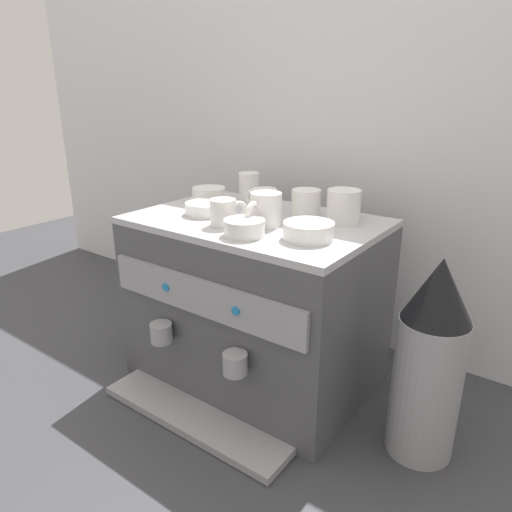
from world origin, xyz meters
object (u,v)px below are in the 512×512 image
(espresso_machine, at_px, (255,301))
(milk_pitcher, at_px, (150,314))
(ceramic_cup_5, at_px, (345,206))
(ceramic_bowl_3, at_px, (244,228))
(ceramic_bowl_1, at_px, (209,195))
(ceramic_bowl_2, at_px, (206,209))
(coffee_grinder, at_px, (429,361))
(ceramic_cup_4, at_px, (263,200))
(ceramic_cup_3, at_px, (224,212))
(ceramic_cup_0, at_px, (306,203))
(ceramic_cup_2, at_px, (265,210))
(ceramic_bowl_0, at_px, (309,231))
(ceramic_cup_1, at_px, (249,186))

(espresso_machine, height_order, milk_pitcher, espresso_machine)
(espresso_machine, bearing_deg, ceramic_cup_5, 28.23)
(ceramic_bowl_3, distance_m, milk_pitcher, 0.68)
(ceramic_bowl_1, xyz_separation_m, ceramic_bowl_3, (0.29, -0.20, -0.00))
(ceramic_bowl_2, distance_m, coffee_grinder, 0.66)
(ceramic_cup_4, bearing_deg, coffee_grinder, -11.00)
(ceramic_cup_3, bearing_deg, ceramic_cup_0, 60.24)
(ceramic_cup_3, relative_size, ceramic_bowl_3, 1.02)
(coffee_grinder, height_order, milk_pitcher, coffee_grinder)
(ceramic_cup_3, height_order, ceramic_cup_5, ceramic_cup_5)
(espresso_machine, relative_size, ceramic_cup_2, 5.26)
(ceramic_cup_0, height_order, ceramic_cup_5, ceramic_cup_5)
(ceramic_cup_0, bearing_deg, ceramic_bowl_0, -57.45)
(ceramic_cup_5, bearing_deg, ceramic_bowl_0, -90.22)
(milk_pitcher, bearing_deg, espresso_machine, -0.93)
(ceramic_cup_1, bearing_deg, ceramic_bowl_2, -87.69)
(ceramic_cup_1, height_order, ceramic_cup_3, ceramic_cup_1)
(espresso_machine, distance_m, ceramic_cup_0, 0.30)
(ceramic_cup_0, distance_m, milk_pitcher, 0.70)
(coffee_grinder, bearing_deg, ceramic_cup_5, 155.82)
(ceramic_bowl_1, relative_size, milk_pitcher, 0.87)
(ceramic_cup_3, bearing_deg, milk_pitcher, 166.65)
(ceramic_cup_3, distance_m, ceramic_cup_4, 0.17)
(espresso_machine, relative_size, ceramic_cup_4, 6.07)
(ceramic_cup_2, relative_size, ceramic_bowl_2, 1.10)
(ceramic_bowl_3, relative_size, milk_pitcher, 0.84)
(ceramic_cup_2, distance_m, milk_pitcher, 0.68)
(ceramic_bowl_0, bearing_deg, ceramic_bowl_3, -154.09)
(espresso_machine, relative_size, ceramic_cup_3, 6.52)
(ceramic_cup_2, xyz_separation_m, ceramic_cup_3, (-0.08, -0.05, -0.01))
(ceramic_cup_4, xyz_separation_m, ceramic_cup_5, (0.23, 0.03, 0.01))
(ceramic_cup_0, bearing_deg, ceramic_bowl_3, -95.37)
(ceramic_cup_2, xyz_separation_m, milk_pitcher, (-0.51, 0.05, -0.45))
(ceramic_bowl_1, bearing_deg, coffee_grinder, -7.57)
(ceramic_cup_4, distance_m, ceramic_bowl_0, 0.27)
(ceramic_bowl_3, bearing_deg, ceramic_cup_5, 61.11)
(ceramic_cup_1, bearing_deg, ceramic_bowl_1, -132.99)
(ceramic_bowl_1, height_order, ceramic_bowl_2, ceramic_bowl_1)
(ceramic_cup_1, height_order, coffee_grinder, ceramic_cup_1)
(ceramic_cup_1, relative_size, ceramic_bowl_0, 0.85)
(ceramic_bowl_0, height_order, ceramic_bowl_3, same)
(ceramic_cup_1, relative_size, ceramic_bowl_2, 0.90)
(espresso_machine, xyz_separation_m, ceramic_cup_0, (0.09, 0.10, 0.27))
(coffee_grinder, relative_size, milk_pitcher, 4.18)
(ceramic_cup_1, distance_m, ceramic_cup_4, 0.14)
(ceramic_cup_1, distance_m, ceramic_bowl_2, 0.20)
(ceramic_cup_3, relative_size, coffee_grinder, 0.21)
(ceramic_bowl_0, distance_m, milk_pitcher, 0.78)
(ceramic_cup_0, distance_m, ceramic_cup_4, 0.12)
(ceramic_bowl_2, relative_size, ceramic_bowl_3, 1.15)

